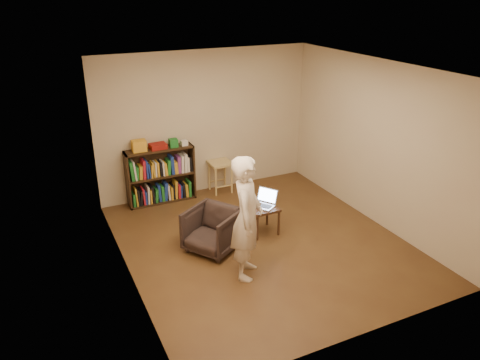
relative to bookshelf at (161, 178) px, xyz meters
name	(u,v)px	position (x,y,z in m)	size (l,w,h in m)	color
floor	(263,243)	(0.94, -2.09, -0.44)	(4.50, 4.50, 0.00)	#472A16
ceiling	(266,69)	(0.94, -2.09, 2.16)	(4.50, 4.50, 0.00)	white
wall_back	(206,123)	(0.94, 0.16, 0.86)	(4.00, 4.00, 0.00)	#C7B796
wall_left	(122,187)	(-1.06, -2.09, 0.86)	(4.50, 4.50, 0.00)	#C7B796
wall_right	(376,143)	(2.94, -2.09, 0.86)	(4.50, 4.50, 0.00)	#C7B796
bookshelf	(161,178)	(0.00, 0.00, 0.00)	(1.20, 0.30, 1.00)	black
box_yellow	(139,146)	(-0.33, -0.01, 0.66)	(0.23, 0.17, 0.19)	gold
red_cloth	(158,146)	(-0.01, -0.02, 0.61)	(0.28, 0.20, 0.09)	maroon
box_green	(173,143)	(0.26, -0.03, 0.63)	(0.14, 0.14, 0.14)	#1C6B25
box_white	(184,143)	(0.45, -0.04, 0.61)	(0.11, 0.11, 0.09)	silver
stool	(220,168)	(1.12, -0.06, 0.03)	(0.41, 0.41, 0.59)	tan
armchair	(212,230)	(0.19, -1.94, -0.12)	(0.69, 0.71, 0.64)	black
side_table	(263,211)	(1.09, -1.80, -0.07)	(0.43, 0.43, 0.44)	#331611
laptop	(264,202)	(1.15, -1.75, 0.06)	(0.46, 0.46, 0.24)	#A7A7AC
person	(247,218)	(0.37, -2.72, 0.41)	(0.62, 0.40, 1.69)	beige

